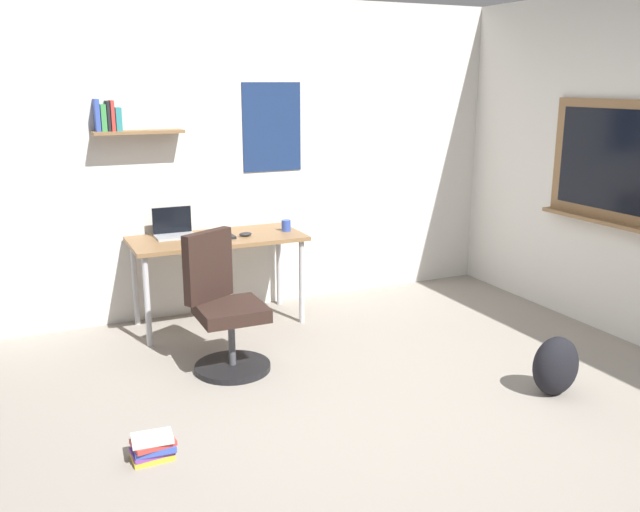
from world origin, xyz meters
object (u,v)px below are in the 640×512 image
desk (217,246)px  office_chair (224,312)px  book_stack_on_floor (153,447)px  keyboard (211,238)px  coffee_mug (286,226)px  laptop (174,230)px  backpack (556,366)px  computer_mouse (245,234)px

desk → office_chair: 0.94m
book_stack_on_floor → keyboard: bearing=64.7°
desk → coffee_mug: (0.58, -0.03, 0.12)m
office_chair → laptop: size_ratio=3.06×
laptop → keyboard: (0.24, -0.23, -0.04)m
desk → office_chair: bearing=-103.9°
laptop → coffee_mug: bearing=-11.5°
desk → book_stack_on_floor: desk is taller
desk → backpack: (1.55, -2.15, -0.46)m
backpack → coffee_mug: bearing=114.6°
coffee_mug → book_stack_on_floor: coffee_mug is taller
desk → book_stack_on_floor: bearing=-116.1°
desk → book_stack_on_floor: 2.16m
desk → office_chair: size_ratio=1.43×
laptop → keyboard: bearing=-44.0°
coffee_mug → laptop: bearing=168.5°
office_chair → backpack: size_ratio=2.48×
computer_mouse → laptop: bearing=156.1°
computer_mouse → book_stack_on_floor: computer_mouse is taller
office_chair → computer_mouse: 0.97m
laptop → computer_mouse: (0.52, -0.23, -0.04)m
coffee_mug → computer_mouse: bearing=-172.3°
office_chair → coffee_mug: 1.23m
computer_mouse → coffee_mug: 0.37m
computer_mouse → backpack: computer_mouse is taller
laptop → computer_mouse: bearing=-23.9°
desk → office_chair: (-0.22, -0.89, -0.24)m
backpack → book_stack_on_floor: size_ratio=1.67×
keyboard → backpack: size_ratio=0.96×
coffee_mug → book_stack_on_floor: 2.47m
desk → computer_mouse: computer_mouse is taller
keyboard → backpack: bearing=-51.9°
keyboard → coffee_mug: (0.65, 0.05, 0.04)m
keyboard → computer_mouse: computer_mouse is taller
office_chair → backpack: 2.18m
desk → computer_mouse: bearing=-20.5°
office_chair → laptop: (-0.09, 1.04, 0.37)m
desk → keyboard: keyboard is taller
laptop → backpack: laptop is taller
laptop → book_stack_on_floor: laptop is taller
laptop → backpack: (1.86, -2.30, -0.59)m
backpack → desk: bearing=125.9°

